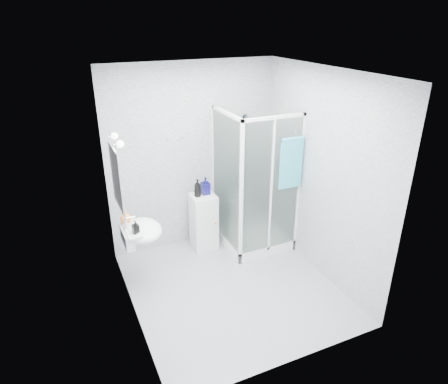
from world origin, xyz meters
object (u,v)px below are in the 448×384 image
soap_dispenser_black (135,227)px  shampoo_bottle_b (205,186)px  wall_basin (140,231)px  soap_dispenser_orange (125,216)px  shampoo_bottle_a (197,188)px  hand_towel (291,162)px  storage_cabinet (204,222)px  shower_enclosure (252,219)px

soap_dispenser_black → shampoo_bottle_b: bearing=33.7°
wall_basin → shampoo_bottle_b: bearing=30.2°
soap_dispenser_orange → soap_dispenser_black: size_ratio=1.07×
shampoo_bottle_b → soap_dispenser_black: bearing=-146.3°
shampoo_bottle_a → hand_towel: bearing=-33.2°
storage_cabinet → hand_towel: 1.53m
hand_towel → soap_dispenser_black: 2.11m
soap_dispenser_black → soap_dispenser_orange: bearing=99.7°
hand_towel → shampoo_bottle_b: 1.24m
shower_enclosure → hand_towel: (0.33, -0.40, 0.95)m
shower_enclosure → shampoo_bottle_b: shower_enclosure is taller
hand_towel → soap_dispenser_orange: 2.17m
soap_dispenser_orange → soap_dispenser_black: bearing=-80.3°
shampoo_bottle_a → soap_dispenser_black: shampoo_bottle_a is taller
storage_cabinet → soap_dispenser_orange: 1.34m
shampoo_bottle_b → hand_towel: bearing=-38.1°
shampoo_bottle_a → soap_dispenser_black: size_ratio=1.64×
wall_basin → soap_dispenser_orange: size_ratio=3.40×
shower_enclosure → soap_dispenser_black: shower_enclosure is taller
wall_basin → soap_dispenser_black: size_ratio=3.64×
wall_basin → soap_dispenser_black: bearing=-117.2°
wall_basin → soap_dispenser_black: 0.21m
shampoo_bottle_b → wall_basin: bearing=-149.8°
soap_dispenser_black → shampoo_bottle_a: bearing=35.7°
wall_basin → shampoo_bottle_b: 1.26m
storage_cabinet → soap_dispenser_orange: size_ratio=4.98×
hand_towel → soap_dispenser_black: (-2.06, -0.06, -0.46)m
hand_towel → shampoo_bottle_a: size_ratio=2.70×
storage_cabinet → soap_dispenser_orange: (-1.15, -0.43, 0.53)m
shampoo_bottle_a → soap_dispenser_orange: (-1.07, -0.43, -0.00)m
wall_basin → soap_dispenser_black: soap_dispenser_black is taller
wall_basin → soap_dispenser_orange: bearing=128.0°
hand_towel → soap_dispenser_black: hand_towel is taller
shower_enclosure → shampoo_bottle_b: 0.82m
shampoo_bottle_a → soap_dispenser_orange: 1.16m
shower_enclosure → soap_dispenser_black: 1.85m
wall_basin → storage_cabinet: 1.25m
wall_basin → storage_cabinet: size_ratio=0.68×
shampoo_bottle_b → soap_dispenser_black: shampoo_bottle_b is taller
hand_towel → shampoo_bottle_a: 1.32m
wall_basin → hand_towel: size_ratio=0.82×
soap_dispenser_black → hand_towel: bearing=1.6°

